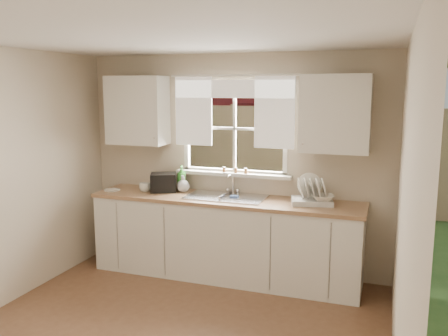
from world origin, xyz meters
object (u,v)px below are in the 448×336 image
(soap_bottle_a, at_px, (182,178))
(cup, at_px, (145,187))
(black_appliance, at_px, (163,182))
(dish_rack, at_px, (312,196))

(soap_bottle_a, height_order, cup, soap_bottle_a)
(soap_bottle_a, relative_size, black_appliance, 1.04)
(dish_rack, xyz_separation_m, cup, (-1.93, -0.08, -0.03))
(dish_rack, height_order, black_appliance, dish_rack)
(cup, distance_m, black_appliance, 0.22)
(dish_rack, bearing_deg, soap_bottle_a, 175.76)
(soap_bottle_a, distance_m, black_appliance, 0.22)
(cup, relative_size, black_appliance, 0.47)
(soap_bottle_a, bearing_deg, black_appliance, -170.97)
(soap_bottle_a, relative_size, cup, 2.20)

